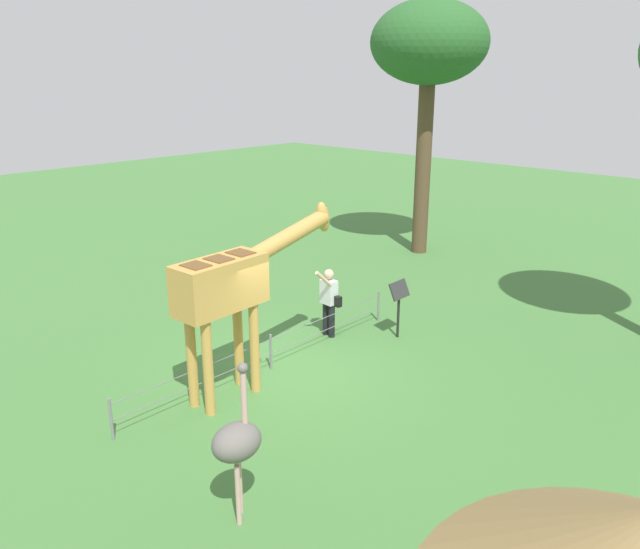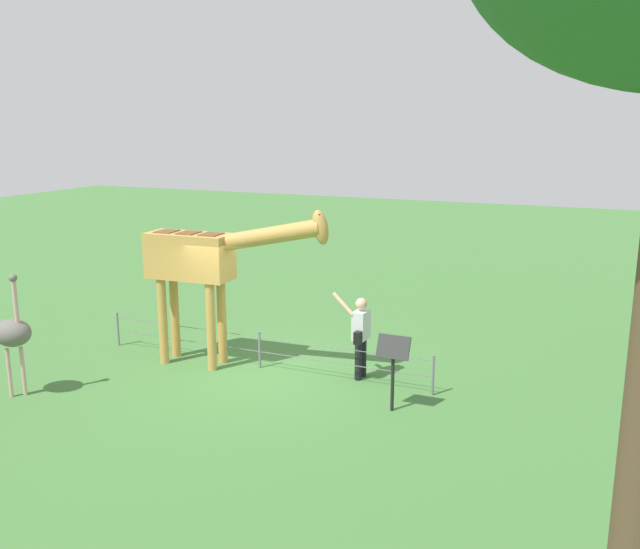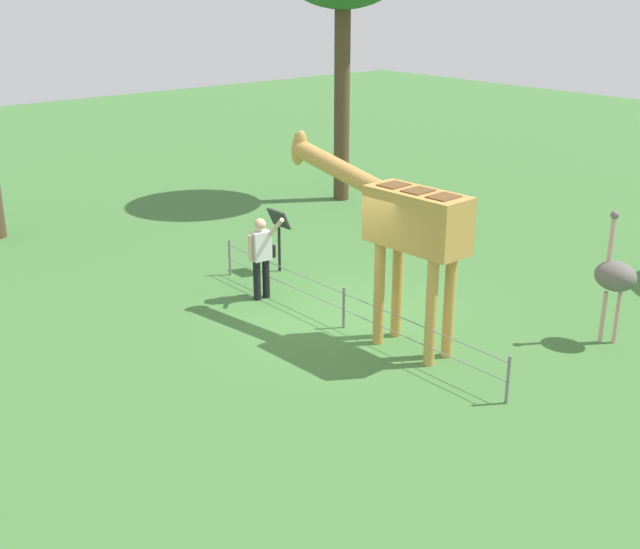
{
  "view_description": "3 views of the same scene",
  "coord_description": "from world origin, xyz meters",
  "px_view_note": "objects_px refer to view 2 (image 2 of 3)",
  "views": [
    {
      "loc": [
        -7.64,
        -8.29,
        5.72
      ],
      "look_at": [
        0.69,
        -0.5,
        2.0
      ],
      "focal_mm": 34.98,
      "sensor_mm": 36.0,
      "label": 1
    },
    {
      "loc": [
        6.17,
        -11.08,
        4.81
      ],
      "look_at": [
        0.99,
        0.93,
        1.85
      ],
      "focal_mm": 38.19,
      "sensor_mm": 36.0,
      "label": 2
    },
    {
      "loc": [
        -9.6,
        8.85,
        5.72
      ],
      "look_at": [
        -0.21,
        0.92,
        1.21
      ],
      "focal_mm": 45.36,
      "sensor_mm": 36.0,
      "label": 3
    }
  ],
  "objects_px": {
    "visitor": "(360,333)",
    "ostrich": "(13,333)",
    "giraffe": "(204,262)",
    "info_sign": "(393,357)"
  },
  "relations": [
    {
      "from": "visitor",
      "to": "ostrich",
      "type": "distance_m",
      "value": 6.22
    },
    {
      "from": "giraffe",
      "to": "info_sign",
      "type": "xyz_separation_m",
      "value": [
        4.08,
        -0.67,
        -1.17
      ]
    },
    {
      "from": "ostrich",
      "to": "info_sign",
      "type": "xyz_separation_m",
      "value": [
        6.32,
        2.05,
        -0.23
      ]
    },
    {
      "from": "info_sign",
      "to": "ostrich",
      "type": "bearing_deg",
      "value": -162.07
    },
    {
      "from": "giraffe",
      "to": "visitor",
      "type": "distance_m",
      "value": 3.34
    },
    {
      "from": "giraffe",
      "to": "visitor",
      "type": "relative_size",
      "value": 2.27
    },
    {
      "from": "giraffe",
      "to": "visitor",
      "type": "xyz_separation_m",
      "value": [
        3.07,
        0.52,
        -1.22
      ]
    },
    {
      "from": "ostrich",
      "to": "info_sign",
      "type": "relative_size",
      "value": 1.7
    },
    {
      "from": "visitor",
      "to": "info_sign",
      "type": "height_order",
      "value": "visitor"
    },
    {
      "from": "giraffe",
      "to": "info_sign",
      "type": "height_order",
      "value": "giraffe"
    }
  ]
}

